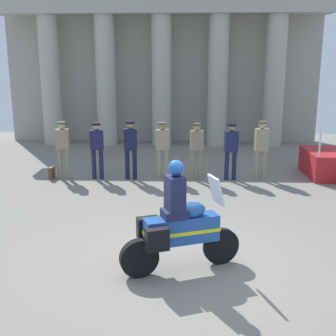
% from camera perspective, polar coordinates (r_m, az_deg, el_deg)
% --- Properties ---
extents(ground_plane, '(28.00, 28.00, 0.00)m').
position_cam_1_polar(ground_plane, '(7.64, 2.21, -12.58)').
color(ground_plane, gray).
extents(colonnade_backdrop, '(13.17, 1.65, 6.66)m').
position_cam_1_polar(colonnade_backdrop, '(18.36, -0.77, 13.79)').
color(colonnade_backdrop, '#A49F91').
rests_on(colonnade_backdrop, ground_plane).
extents(officer_in_row_0, '(0.40, 0.26, 1.70)m').
position_cam_1_polar(officer_in_row_0, '(13.04, -13.71, 2.91)').
color(officer_in_row_0, '#847A5B').
rests_on(officer_in_row_0, ground_plane).
extents(officer_in_row_1, '(0.40, 0.26, 1.67)m').
position_cam_1_polar(officer_in_row_1, '(12.83, -9.36, 2.88)').
color(officer_in_row_1, '#191E42').
rests_on(officer_in_row_1, ground_plane).
extents(officer_in_row_2, '(0.40, 0.26, 1.72)m').
position_cam_1_polar(officer_in_row_2, '(12.66, -4.95, 3.00)').
color(officer_in_row_2, '#141938').
rests_on(officer_in_row_2, ground_plane).
extents(officer_in_row_3, '(0.40, 0.26, 1.68)m').
position_cam_1_polar(officer_in_row_3, '(12.71, -0.72, 2.97)').
color(officer_in_row_3, gray).
rests_on(officer_in_row_3, ground_plane).
extents(officer_in_row_4, '(0.40, 0.26, 1.67)m').
position_cam_1_polar(officer_in_row_4, '(12.60, 3.80, 2.83)').
color(officer_in_row_4, '#7A7056').
rests_on(officer_in_row_4, ground_plane).
extents(officer_in_row_5, '(0.40, 0.26, 1.66)m').
position_cam_1_polar(officer_in_row_5, '(12.68, 8.31, 2.75)').
color(officer_in_row_5, '#191E42').
rests_on(officer_in_row_5, ground_plane).
extents(officer_in_row_6, '(0.40, 0.26, 1.72)m').
position_cam_1_polar(officer_in_row_6, '(12.93, 12.20, 2.94)').
color(officer_in_row_6, gray).
rests_on(officer_in_row_6, ground_plane).
extents(motorcycle_with_rider, '(2.00, 0.99, 1.90)m').
position_cam_1_polar(motorcycle_with_rider, '(7.12, 1.27, -7.62)').
color(motorcycle_with_rider, black).
rests_on(motorcycle_with_rider, ground_plane).
extents(briefcase_on_ground, '(0.10, 0.32, 0.36)m').
position_cam_1_polar(briefcase_on_ground, '(13.29, -15.08, -0.62)').
color(briefcase_on_ground, brown).
rests_on(briefcase_on_ground, ground_plane).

